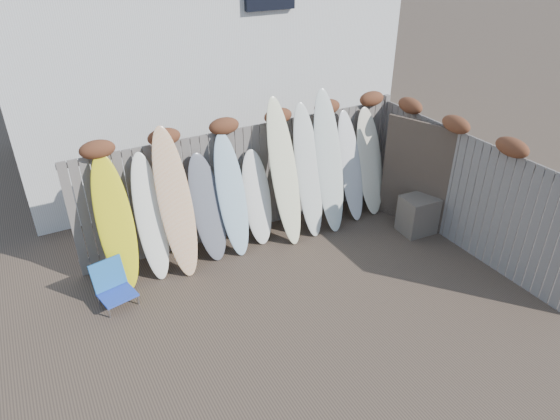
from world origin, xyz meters
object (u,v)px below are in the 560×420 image
wooden_crate (418,215)px  lattice_panel (416,175)px  beach_chair (113,285)px  surfboard_0 (115,224)px

wooden_crate → lattice_panel: size_ratio=0.35×
beach_chair → surfboard_0: surfboard_0 is taller
lattice_panel → surfboard_0: bearing=150.2°
wooden_crate → surfboard_0: (-5.06, 1.15, 0.69)m
beach_chair → surfboard_0: size_ratio=0.30×
wooden_crate → lattice_panel: 0.73m
beach_chair → surfboard_0: bearing=60.2°
wooden_crate → surfboard_0: size_ratio=0.32×
surfboard_0 → wooden_crate: bearing=-11.2°
beach_chair → surfboard_0: (0.27, 0.47, 0.73)m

